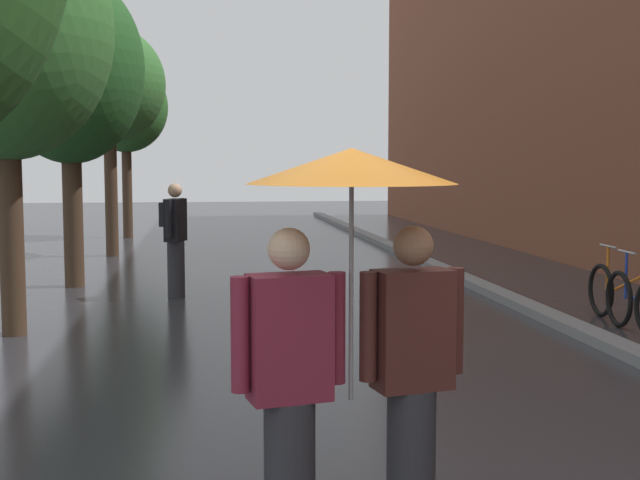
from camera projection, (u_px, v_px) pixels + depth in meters
name	position (u px, v px, depth m)	size (l,w,h in m)	color
kerb_strip	(455.00, 275.00, 14.63)	(0.30, 36.00, 0.12)	slate
street_tree_1	(4.00, 29.00, 9.47)	(2.45, 2.45, 5.09)	#473323
street_tree_2	(69.00, 70.00, 13.32)	(2.39, 2.39, 5.07)	#473323
street_tree_3	(109.00, 86.00, 17.82)	(2.41, 2.41, 4.95)	#473323
street_tree_4	(126.00, 108.00, 22.28)	(2.25, 2.25, 4.72)	#473323
parked_bicycle_4	(638.00, 288.00, 10.99)	(1.10, 0.74, 0.96)	black
couple_under_umbrella	(352.00, 291.00, 4.21)	(1.24, 1.07, 2.09)	#2D2D33
pedestrian_walking_midground	(175.00, 237.00, 12.47)	(0.41, 0.56, 1.72)	#2D2D33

